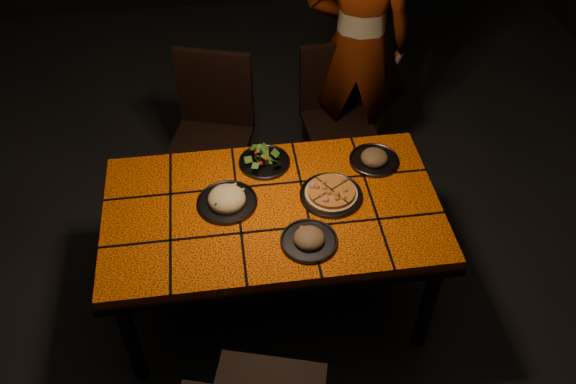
{
  "coord_description": "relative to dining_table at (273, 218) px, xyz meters",
  "views": [
    {
      "loc": [
        -0.2,
        -2.01,
        2.83
      ],
      "look_at": [
        0.08,
        0.02,
        0.82
      ],
      "focal_mm": 38.0,
      "sensor_mm": 36.0,
      "label": 1
    }
  ],
  "objects": [
    {
      "name": "plate_pizza",
      "position": [
        0.29,
        0.03,
        0.1
      ],
      "size": [
        0.35,
        0.35,
        0.04
      ],
      "color": "#333337",
      "rests_on": "dining_table"
    },
    {
      "name": "dining_table",
      "position": [
        0.0,
        0.0,
        0.0
      ],
      "size": [
        1.62,
        0.92,
        0.75
      ],
      "color": "#FF6408",
      "rests_on": "ground"
    },
    {
      "name": "plate_mushroom_a",
      "position": [
        0.14,
        -0.25,
        0.1
      ],
      "size": [
        0.26,
        0.26,
        0.09
      ],
      "color": "#333337",
      "rests_on": "dining_table"
    },
    {
      "name": "plate_salad",
      "position": [
        -0.0,
        0.31,
        0.1
      ],
      "size": [
        0.26,
        0.26,
        0.07
      ],
      "color": "#333337",
      "rests_on": "dining_table"
    },
    {
      "name": "chair_far_left",
      "position": [
        -0.25,
        0.9,
        -0.1
      ],
      "size": [
        0.57,
        0.57,
        1.0
      ],
      "rotation": [
        0.0,
        0.0,
        -0.3
      ],
      "color": "black",
      "rests_on": "ground"
    },
    {
      "name": "chair_far_right",
      "position": [
        0.52,
        1.02,
        -0.15
      ],
      "size": [
        0.45,
        0.45,
        0.92
      ],
      "rotation": [
        0.0,
        0.0,
        0.08
      ],
      "color": "black",
      "rests_on": "ground"
    },
    {
      "name": "plate_mushroom_b",
      "position": [
        0.56,
        0.25,
        0.1
      ],
      "size": [
        0.26,
        0.26,
        0.08
      ],
      "color": "#333337",
      "rests_on": "dining_table"
    },
    {
      "name": "plate_pasta",
      "position": [
        -0.21,
        0.05,
        0.1
      ],
      "size": [
        0.29,
        0.29,
        0.1
      ],
      "color": "#333337",
      "rests_on": "dining_table"
    },
    {
      "name": "diner",
      "position": [
        0.66,
        1.13,
        0.22
      ],
      "size": [
        0.74,
        0.58,
        1.79
      ],
      "primitive_type": "imported",
      "rotation": [
        0.0,
        0.0,
        2.88
      ],
      "color": "brown",
      "rests_on": "ground"
    },
    {
      "name": "room_shell",
      "position": [
        0.0,
        0.0,
        0.83
      ],
      "size": [
        6.04,
        7.04,
        3.08
      ],
      "color": "black",
      "rests_on": "ground"
    }
  ]
}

